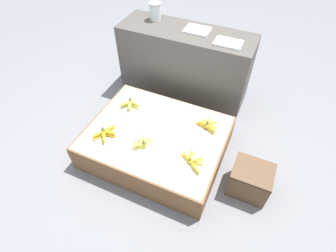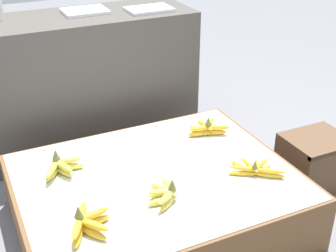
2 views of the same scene
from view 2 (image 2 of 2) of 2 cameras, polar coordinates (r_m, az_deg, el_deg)
name	(u,v)px [view 2 (image 2 of 2)]	position (r m, az deg, el deg)	size (l,w,h in m)	color
ground_plane	(157,224)	(2.29, -1.41, -11.91)	(10.00, 10.00, 0.00)	slate
display_platform	(156,201)	(2.21, -1.45, -9.10)	(1.24, 0.98, 0.28)	brown
back_vendor_table	(76,83)	(2.83, -11.15, 5.13)	(1.40, 0.47, 0.80)	#4C4742
wooden_crate	(314,162)	(2.60, 17.39, -4.16)	(0.32, 0.28, 0.29)	brown
banana_bunch_front_left	(86,222)	(1.83, -9.96, -11.49)	(0.19, 0.25, 0.11)	gold
banana_bunch_front_midleft	(165,193)	(1.96, -0.33, -8.21)	(0.15, 0.19, 0.11)	#DBCC4C
banana_bunch_front_midright	(255,169)	(2.16, 10.57, -5.15)	(0.23, 0.23, 0.08)	gold
banana_bunch_middle_left	(61,166)	(2.18, -12.95, -4.83)	(0.21, 0.15, 0.11)	#DBCC4C
banana_bunch_middle_midright	(207,128)	(2.46, 4.80, -0.28)	(0.22, 0.16, 0.10)	gold
foam_tray_white	(84,11)	(2.76, -10.18, 13.62)	(0.25, 0.20, 0.02)	white
foam_tray_dark	(149,9)	(2.77, -2.33, 14.04)	(0.26, 0.17, 0.02)	white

